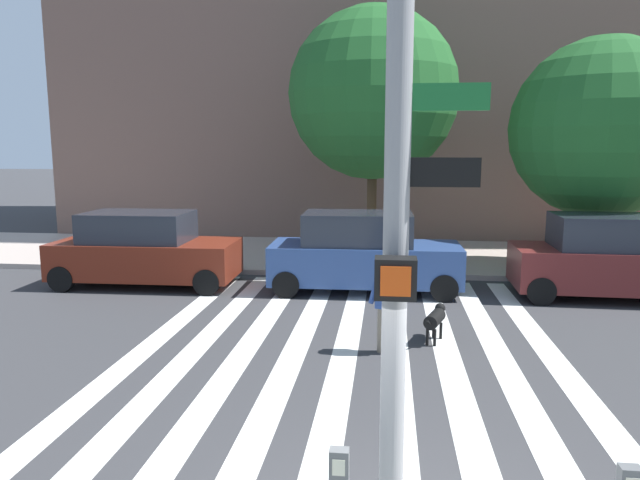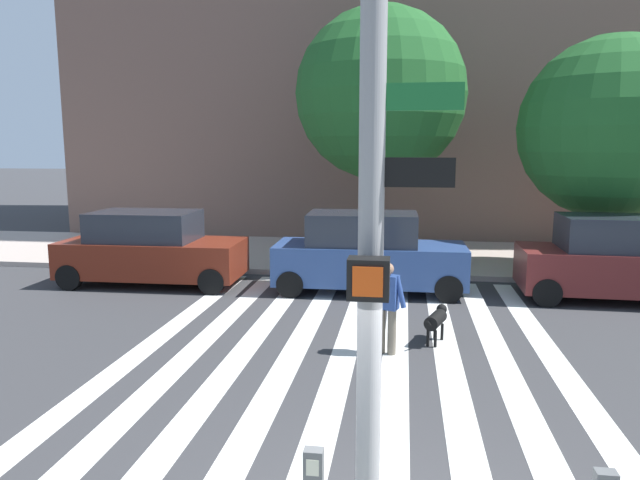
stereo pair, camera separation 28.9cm
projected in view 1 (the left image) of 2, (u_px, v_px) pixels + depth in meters
ground_plane at (399, 348)px, 10.60m from camera, size 160.00×160.00×0.00m
sidewalk_far at (394, 256)px, 19.11m from camera, size 80.00×6.00×0.15m
crosswalk_stripes at (346, 346)px, 10.71m from camera, size 7.65×10.77×0.01m
traffic_light_pole at (399, 162)px, 3.93m from camera, size 0.74×0.46×5.80m
parked_car_near_curb at (144, 250)px, 15.28m from camera, size 4.75×2.10×1.94m
parked_car_behind_first at (363, 254)px, 14.62m from camera, size 4.76×1.97×2.00m
parked_car_third_in_line at (608, 259)px, 13.95m from camera, size 4.48×2.05×2.02m
street_tree_nearest at (373, 94)px, 17.58m from camera, size 5.15×5.15×7.62m
street_tree_middle at (602, 129)px, 15.70m from camera, size 4.85×4.85×6.39m
pedestrian_dog_walker at (387, 302)px, 10.21m from camera, size 0.69×0.35×1.64m
dog_on_leash at (435, 318)px, 10.91m from camera, size 0.48×1.03×0.65m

